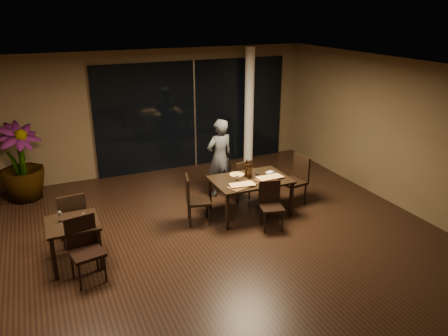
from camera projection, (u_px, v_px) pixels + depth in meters
ground at (220, 242)px, 7.77m from camera, size 8.00×8.00×0.00m
wall_back at (155, 112)px, 10.72m from camera, size 8.00×0.10×3.00m
wall_front at (404, 307)px, 3.77m from camera, size 8.00×0.10×3.00m
wall_right at (404, 135)px, 8.78m from camera, size 0.10×8.00×3.00m
ceiling at (219, 70)px, 6.71m from camera, size 8.00×8.00×0.04m
window_panel at (194, 114)px, 11.07m from camera, size 5.00×0.06×2.70m
column at (249, 106)px, 11.28m from camera, size 0.24×0.24×3.00m
main_table at (250, 182)px, 8.60m from camera, size 1.50×1.00×0.75m
side_table at (73, 229)px, 6.90m from camera, size 0.80×0.80×0.75m
chair_main_far at (241, 178)px, 9.29m from camera, size 0.48×0.48×0.90m
chair_main_near at (271, 202)px, 8.15m from camera, size 0.50×0.50×0.89m
chair_main_left at (194, 197)px, 8.26m from camera, size 0.54×0.54×0.96m
chair_main_right at (296, 177)px, 9.13m from camera, size 0.54×0.54×1.03m
chair_side_far at (72, 217)px, 7.47m from camera, size 0.49×0.49×1.00m
chair_side_near at (84, 245)px, 6.56m from camera, size 0.54×0.54×1.00m
diner at (220, 158)px, 9.42m from camera, size 0.64×0.48×1.72m
potted_plant at (21, 163)px, 9.21m from camera, size 1.25×1.25×1.67m
pizza_board_left at (242, 186)px, 8.23m from camera, size 0.64×0.47×0.01m
pizza_board_right at (270, 178)px, 8.58m from camera, size 0.66×0.46×0.01m
oblong_pizza_left at (242, 185)px, 8.22m from camera, size 0.48×0.27×0.02m
oblong_pizza_right at (270, 178)px, 8.57m from camera, size 0.49×0.24×0.02m
round_pizza at (237, 175)px, 8.76m from camera, size 0.29×0.29×0.01m
bottle_a at (249, 172)px, 8.54m from camera, size 0.06×0.06×0.29m
bottle_b at (251, 171)px, 8.57m from camera, size 0.06×0.06×0.29m
bottle_c at (247, 168)px, 8.63m from camera, size 0.08×0.08×0.35m
tumbler_left at (237, 178)px, 8.50m from camera, size 0.07×0.07×0.08m
tumbler_right at (257, 172)px, 8.78m from camera, size 0.08×0.08×0.09m
napkin_near at (276, 177)px, 8.66m from camera, size 0.20×0.15×0.01m
napkin_far at (270, 172)px, 8.90m from camera, size 0.20×0.16×0.01m
wine_glass_a at (60, 217)px, 6.84m from camera, size 0.08×0.08×0.18m
wine_glass_b at (84, 218)px, 6.82m from camera, size 0.07×0.07×0.16m
side_napkin at (74, 226)px, 6.73m from camera, size 0.20×0.14×0.01m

